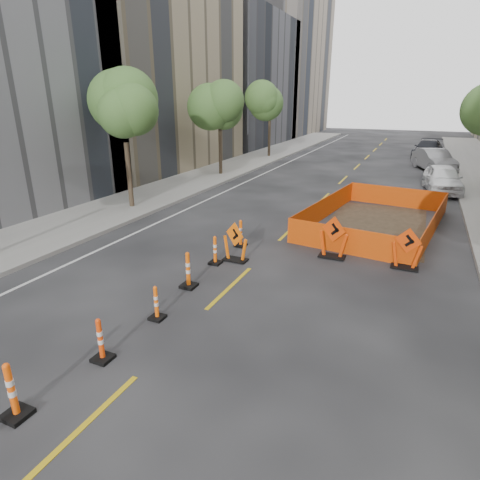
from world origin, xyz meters
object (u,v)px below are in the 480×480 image
at_px(channelizer_6, 241,233).
at_px(chevron_sign_center, 333,237).
at_px(parked_car_near, 443,179).
at_px(parked_car_mid, 434,160).
at_px(parked_car_far, 428,149).
at_px(channelizer_1, 12,391).
at_px(chevron_sign_right, 407,249).
at_px(channelizer_3, 156,303).
at_px(chevron_sign_left, 235,242).
at_px(channelizer_4, 188,270).
at_px(channelizer_5, 215,250).
at_px(channelizer_2, 100,340).

xyz_separation_m(channelizer_6, chevron_sign_center, (3.42, 0.29, 0.24)).
xyz_separation_m(parked_car_near, parked_car_mid, (-0.43, 7.73, 0.02)).
xyz_separation_m(parked_car_near, parked_car_far, (-0.90, 15.29, 0.01)).
distance_m(channelizer_1, chevron_sign_right, 11.48).
bearing_deg(parked_car_near, channelizer_3, -116.89).
bearing_deg(parked_car_mid, chevron_sign_right, -113.85).
bearing_deg(chevron_sign_left, channelizer_3, -69.05).
bearing_deg(channelizer_1, channelizer_4, 88.88).
height_order(channelizer_6, chevron_sign_right, chevron_sign_right).
height_order(channelizer_1, channelizer_5, channelizer_1).
bearing_deg(chevron_sign_left, chevron_sign_right, 41.01).
relative_size(chevron_sign_left, chevron_sign_right, 0.98).
relative_size(chevron_sign_center, chevron_sign_right, 1.07).
height_order(chevron_sign_left, parked_car_far, parked_car_far).
bearing_deg(chevron_sign_right, channelizer_2, -111.24).
relative_size(channelizer_3, parked_car_near, 0.20).
bearing_deg(chevron_sign_center, chevron_sign_left, -129.94).
height_order(channelizer_2, channelizer_5, channelizer_2).
bearing_deg(channelizer_3, channelizer_1, -94.80).
xyz_separation_m(channelizer_1, chevron_sign_right, (5.93, 9.83, 0.15)).
bearing_deg(channelizer_3, parked_car_near, 70.02).
height_order(channelizer_1, channelizer_3, channelizer_1).
xyz_separation_m(chevron_sign_left, parked_car_near, (6.74, 14.77, 0.09)).
distance_m(channelizer_3, chevron_sign_left, 4.35).
relative_size(channelizer_1, channelizer_6, 1.08).
height_order(channelizer_1, chevron_sign_left, chevron_sign_left).
height_order(channelizer_5, parked_car_mid, parked_car_mid).
xyz_separation_m(channelizer_3, parked_car_mid, (6.52, 26.84, 0.35)).
bearing_deg(chevron_sign_right, parked_car_far, 103.53).
distance_m(channelizer_4, parked_car_mid, 25.83).
distance_m(channelizer_2, chevron_sign_center, 8.57).
bearing_deg(channelizer_2, channelizer_4, 92.01).
xyz_separation_m(chevron_sign_left, parked_car_mid, (6.31, 22.50, 0.12)).
relative_size(channelizer_3, chevron_sign_left, 0.66).
bearing_deg(channelizer_2, parked_car_near, 71.53).
height_order(parked_car_near, parked_car_far, parked_car_far).
bearing_deg(channelizer_1, parked_car_far, 80.55).
distance_m(chevron_sign_left, parked_car_mid, 23.37).
bearing_deg(channelizer_2, channelizer_5, 92.32).
height_order(chevron_sign_center, parked_car_near, parked_car_near).
relative_size(chevron_sign_right, parked_car_far, 0.26).
relative_size(channelizer_1, channelizer_2, 1.11).
height_order(channelizer_1, channelizer_2, channelizer_1).
distance_m(chevron_sign_right, parked_car_near, 13.15).
bearing_deg(chevron_sign_right, chevron_sign_left, -148.24).
relative_size(channelizer_4, channelizer_5, 1.12).
bearing_deg(chevron_sign_center, parked_car_mid, 102.02).
relative_size(channelizer_1, channelizer_5, 1.13).
distance_m(channelizer_1, channelizer_6, 9.52).
distance_m(channelizer_1, channelizer_4, 5.71).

